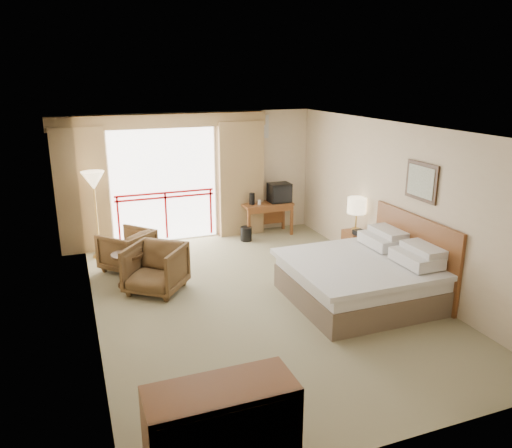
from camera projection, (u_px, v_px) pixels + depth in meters
name	position (u px, v px, depth m)	size (l,w,h in m)	color
floor	(259.00, 299.00, 7.99)	(7.00, 7.00, 0.00)	#7E7855
ceiling	(260.00, 128.00, 7.21)	(7.00, 7.00, 0.00)	white
wall_back	(201.00, 176.00, 10.73)	(5.00, 5.00, 0.00)	beige
wall_front	(400.00, 320.00, 4.46)	(5.00, 5.00, 0.00)	beige
wall_left	(87.00, 236.00, 6.75)	(7.00, 7.00, 0.00)	beige
wall_right	(397.00, 204.00, 8.45)	(7.00, 7.00, 0.00)	beige
balcony_door	(164.00, 186.00, 10.48)	(2.40, 2.40, 0.00)	white
balcony_railing	(166.00, 204.00, 10.58)	(2.09, 0.03, 1.02)	#B30F13
curtain_left	(82.00, 191.00, 9.79)	(1.00, 0.26, 2.50)	olive
curtain_right	(240.00, 179.00, 10.91)	(1.00, 0.26, 2.50)	olive
valance	(162.00, 121.00, 10.00)	(4.40, 0.22, 0.28)	olive
hvac_vent	(258.00, 127.00, 10.85)	(0.50, 0.04, 0.50)	silver
bed	(362.00, 278.00, 7.85)	(2.13, 2.06, 0.97)	brown
headboard	(414.00, 254.00, 8.10)	(0.06, 2.10, 1.30)	#603015
framed_art	(421.00, 182.00, 7.75)	(0.04, 0.72, 0.60)	black
nightstand	(356.00, 246.00, 9.55)	(0.41, 0.48, 0.58)	#603015
table_lamp	(357.00, 206.00, 9.36)	(0.36, 0.36, 0.63)	tan
phone	(359.00, 232.00, 9.30)	(0.19, 0.15, 0.09)	black
desk	(266.00, 209.00, 11.10)	(1.10, 0.53, 0.72)	#603015
tv	(280.00, 193.00, 11.04)	(0.47, 0.37, 0.43)	black
coffee_maker	(252.00, 199.00, 10.85)	(0.12, 0.12, 0.26)	black
cup	(259.00, 202.00, 10.88)	(0.07, 0.07, 0.10)	white
wastebasket	(246.00, 234.00, 10.74)	(0.24, 0.24, 0.30)	black
armchair_far	(129.00, 269.00, 9.20)	(0.80, 0.82, 0.75)	#46301A
armchair_near	(157.00, 291.00, 8.28)	(0.85, 0.88, 0.80)	#46301A
side_table	(128.00, 264.00, 8.38)	(0.53, 0.53, 0.58)	black
book	(127.00, 253.00, 8.32)	(0.16, 0.22, 0.02)	white
floor_lamp	(94.00, 184.00, 9.41)	(0.43, 0.43, 1.70)	tan
dresser	(222.00, 431.00, 4.39)	(1.32, 0.56, 0.88)	#603015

